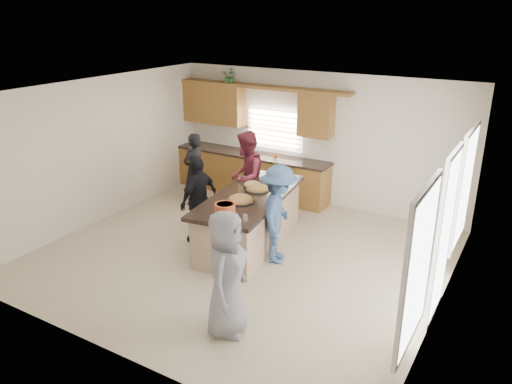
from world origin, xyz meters
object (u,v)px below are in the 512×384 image
Objects in this scene: woman_left_mid at (246,177)px; woman_right_back at (279,215)px; salad_bowl at (225,208)px; woman_left_back at (194,169)px; woman_left_front at (199,199)px; woman_right_front at (226,274)px; island at (250,221)px.

woman_right_back is (1.37, -1.21, -0.07)m from woman_left_mid.
woman_left_back is (-2.14, 2.00, -0.26)m from salad_bowl.
woman_left_front is 0.95× the size of woman_right_front.
woman_right_front is at bearing 45.35° from woman_left_front.
woman_left_front reaches higher than salad_bowl.
woman_left_front is at bearing 148.73° from salad_bowl.
island is 1.10m from salad_bowl.
island is 1.75× the size of woman_left_front.
woman_left_back is at bearing 44.86° from woman_right_back.
woman_left_back reaches higher than island.
salad_bowl is at bearing 115.85° from woman_right_back.
woman_left_mid is 1.08× the size of woman_right_back.
woman_left_mid is (-0.63, 0.91, 0.45)m from island.
woman_right_front reaches higher than island.
woman_left_back is at bearing 26.01° from woman_right_front.
salad_bowl is 1.15m from woman_left_front.
woman_left_mid reaches higher than woman_left_back.
woman_right_front is (1.09, -2.36, 0.40)m from island.
woman_right_back is at bearing 44.59° from salad_bowl.
salad_bowl is 0.91m from woman_right_back.
island is 2.33m from woman_left_back.
woman_left_mid is at bearing 29.81° from woman_right_back.
salad_bowl is 1.98m from woman_left_mid.
island is 0.99m from woman_left_front.
salad_bowl is 2.94m from woman_left_back.
woman_left_mid is (-0.73, 1.83, -0.14)m from salad_bowl.
woman_right_front is (1.94, -2.02, 0.04)m from woman_left_front.
woman_left_back is at bearing -138.70° from woman_left_front.
woman_left_front is 1.60m from woman_right_back.
woman_left_mid reaches higher than woman_left_front.
woman_left_mid is at bearing 116.96° from island.
woman_left_mid is 1.12× the size of woman_left_front.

